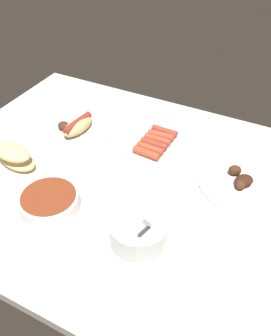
{
  "coord_description": "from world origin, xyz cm",
  "views": [
    {
      "loc": [
        37.52,
        -68.63,
        71.1
      ],
      "look_at": [
        1.38,
        1.8,
        3.0
      ],
      "focal_mm": 38.95,
      "sensor_mm": 36.0,
      "label": 1
    }
  ],
  "objects": [
    {
      "name": "bread_stack",
      "position": [
        -32.36,
        -10.52,
        3.6
      ],
      "size": [
        13.8,
        9.07,
        7.2
      ],
      "color": "#E5C689",
      "rests_on": "ground_plane"
    },
    {
      "name": "ground_plane",
      "position": [
        0.0,
        0.0,
        -1.5
      ],
      "size": [
        120.0,
        90.0,
        3.0
      ],
      "primitive_type": "cube",
      "color": "silver"
    },
    {
      "name": "plate_grilled_meat",
      "position": [
        29.16,
        11.24,
        0.89
      ],
      "size": [
        21.91,
        21.91,
        4.06
      ],
      "color": "white",
      "rests_on": "ground_plane"
    },
    {
      "name": "bowl_chili",
      "position": [
        -13.1,
        -19.57,
        2.31
      ],
      "size": [
        16.06,
        16.06,
        4.18
      ],
      "color": "white",
      "rests_on": "ground_plane"
    },
    {
      "name": "plate_sausages",
      "position": [
        0.82,
        16.94,
        1.08
      ],
      "size": [
        23.66,
        23.66,
        3.39
      ],
      "color": "white",
      "rests_on": "ground_plane"
    },
    {
      "name": "plate_hotdog_assembled",
      "position": [
        -25.46,
        11.81,
        1.84
      ],
      "size": [
        22.31,
        22.31,
        5.61
      ],
      "color": "white",
      "rests_on": "ground_plane"
    },
    {
      "name": "bowl_coleslaw",
      "position": [
        12.58,
        -18.55,
        3.59
      ],
      "size": [
        14.37,
        14.37,
        15.99
      ],
      "color": "silver",
      "rests_on": "ground_plane"
    }
  ]
}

